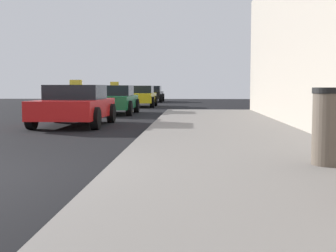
{
  "coord_description": "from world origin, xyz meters",
  "views": [
    {
      "loc": [
        3.13,
        -5.98,
        1.22
      ],
      "look_at": [
        2.77,
        1.23,
        0.61
      ],
      "focal_mm": 50.22,
      "sensor_mm": 36.0,
      "label": 1
    }
  ],
  "objects_px": {
    "trash_bin": "(332,126)",
    "car_black": "(151,94)",
    "car_red": "(75,105)",
    "car_yellow": "(139,96)",
    "car_green": "(114,99)"
  },
  "relations": [
    {
      "from": "trash_bin",
      "to": "car_yellow",
      "type": "xyz_separation_m",
      "value": [
        -5.08,
        21.82,
        -0.04
      ]
    },
    {
      "from": "car_red",
      "to": "trash_bin",
      "type": "bearing_deg",
      "value": 124.87
    },
    {
      "from": "trash_bin",
      "to": "car_black",
      "type": "xyz_separation_m",
      "value": [
        -5.18,
        30.84,
        -0.04
      ]
    },
    {
      "from": "car_red",
      "to": "car_yellow",
      "type": "bearing_deg",
      "value": -91.94
    },
    {
      "from": "car_red",
      "to": "car_black",
      "type": "relative_size",
      "value": 0.93
    },
    {
      "from": "car_green",
      "to": "car_red",
      "type": "bearing_deg",
      "value": 88.26
    },
    {
      "from": "car_yellow",
      "to": "car_green",
      "type": "bearing_deg",
      "value": 87.89
    },
    {
      "from": "car_red",
      "to": "car_yellow",
      "type": "xyz_separation_m",
      "value": [
        0.47,
        13.86,
        -0.0
      ]
    },
    {
      "from": "trash_bin",
      "to": "car_green",
      "type": "distance_m",
      "value": 15.21
    },
    {
      "from": "car_green",
      "to": "car_black",
      "type": "bearing_deg",
      "value": -90.63
    },
    {
      "from": "trash_bin",
      "to": "car_black",
      "type": "bearing_deg",
      "value": 99.53
    },
    {
      "from": "car_red",
      "to": "car_green",
      "type": "xyz_separation_m",
      "value": [
        0.19,
        6.27,
        -0.0
      ]
    },
    {
      "from": "car_black",
      "to": "car_yellow",
      "type": "bearing_deg",
      "value": 90.62
    },
    {
      "from": "trash_bin",
      "to": "car_green",
      "type": "bearing_deg",
      "value": 110.64
    },
    {
      "from": "car_yellow",
      "to": "car_black",
      "type": "bearing_deg",
      "value": -89.38
    }
  ]
}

